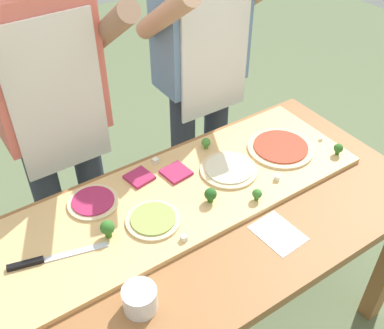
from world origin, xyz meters
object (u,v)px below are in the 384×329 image
(broccoli_floret_center_left, at_px, (257,194))
(cheese_crumble_c, at_px, (184,238))
(flour_cup, at_px, (140,300))
(pizza_whole_pesto_green, at_px, (153,220))
(pizza_slice_near_right, at_px, (139,177))
(pizza_whole_cheese_artichoke, at_px, (229,169))
(pizza_whole_tomato_red, at_px, (281,148))
(broccoli_floret_front_right, at_px, (338,148))
(cheese_crumble_a, at_px, (155,161))
(chefs_knife, at_px, (44,260))
(cheese_crumble_d, at_px, (321,139))
(prep_table, at_px, (192,243))
(pizza_slice_far_right, at_px, (176,172))
(recipe_note, at_px, (278,233))
(broccoli_floret_back_left, at_px, (206,143))
(pizza_whole_beet_magenta, at_px, (93,202))
(cook_left, at_px, (53,110))
(broccoli_floret_center_right, at_px, (211,195))
(cook_right, at_px, (202,62))
(cheese_crumble_b, at_px, (277,178))
(broccoli_floret_front_left, at_px, (107,228))

(broccoli_floret_center_left, distance_m, cheese_crumble_c, 0.32)
(flour_cup, bearing_deg, cheese_crumble_c, 28.75)
(pizza_whole_pesto_green, relative_size, pizza_slice_near_right, 2.09)
(pizza_whole_cheese_artichoke, height_order, pizza_whole_tomato_red, same)
(pizza_slice_near_right, distance_m, broccoli_floret_front_right, 0.79)
(pizza_whole_cheese_artichoke, xyz_separation_m, cheese_crumble_a, (-0.21, 0.20, 0.00))
(chefs_knife, bearing_deg, pizza_whole_tomato_red, 0.71)
(pizza_whole_tomato_red, distance_m, cheese_crumble_d, 0.19)
(chefs_knife, distance_m, cheese_crumble_c, 0.44)
(prep_table, xyz_separation_m, flour_cup, (-0.31, -0.19, 0.14))
(pizza_slice_far_right, relative_size, recipe_note, 0.57)
(broccoli_floret_front_right, height_order, broccoli_floret_back_left, broccoli_floret_front_right)
(broccoli_floret_back_left, distance_m, cheese_crumble_c, 0.49)
(pizza_whole_cheese_artichoke, distance_m, cheese_crumble_c, 0.38)
(cheese_crumble_a, bearing_deg, pizza_whole_pesto_green, -121.95)
(pizza_whole_beet_magenta, bearing_deg, cheese_crumble_c, -61.58)
(pizza_slice_far_right, bearing_deg, pizza_slice_near_right, 157.30)
(broccoli_floret_back_left, xyz_separation_m, flour_cup, (-0.57, -0.48, -0.01))
(pizza_whole_cheese_artichoke, xyz_separation_m, broccoli_floret_back_left, (0.01, 0.16, 0.02))
(cheese_crumble_c, relative_size, flour_cup, 0.19)
(broccoli_floret_center_left, bearing_deg, pizza_whole_tomato_red, 32.30)
(cheese_crumble_d, xyz_separation_m, cook_left, (-0.91, 0.55, 0.18))
(cheese_crumble_d, bearing_deg, broccoli_floret_center_right, -176.38)
(recipe_note, xyz_separation_m, cook_right, (0.26, 0.82, 0.20))
(broccoli_floret_back_left, height_order, cheese_crumble_a, broccoli_floret_back_left)
(pizza_whole_tomato_red, bearing_deg, recipe_note, -133.06)
(pizza_slice_near_right, height_order, flour_cup, flour_cup)
(prep_table, xyz_separation_m, broccoli_floret_center_right, (0.10, 0.03, 0.16))
(cheese_crumble_b, height_order, cook_left, cook_left)
(chefs_knife, height_order, pizza_whole_cheese_artichoke, same)
(broccoli_floret_back_left, height_order, cook_left, cook_left)
(prep_table, relative_size, broccoli_floret_front_right, 34.94)
(pizza_slice_far_right, bearing_deg, broccoli_floret_back_left, 19.75)
(pizza_whole_cheese_artichoke, bearing_deg, broccoli_floret_back_left, 86.64)
(broccoli_floret_back_left, relative_size, recipe_note, 0.29)
(pizza_slice_near_right, xyz_separation_m, broccoli_floret_back_left, (0.31, 0.01, 0.02))
(broccoli_floret_back_left, bearing_deg, prep_table, -132.07)
(cheese_crumble_a, bearing_deg, chefs_knife, -157.60)
(pizza_slice_far_right, distance_m, broccoli_floret_front_left, 0.38)
(pizza_whole_pesto_green, xyz_separation_m, pizza_slice_near_right, (0.07, 0.22, -0.00))
(prep_table, relative_size, cheese_crumble_b, 86.23)
(broccoli_floret_center_left, height_order, flour_cup, flour_cup)
(pizza_slice_far_right, height_order, flour_cup, flour_cup)
(pizza_whole_beet_magenta, xyz_separation_m, broccoli_floret_back_left, (0.51, 0.04, 0.02))
(broccoli_floret_front_right, bearing_deg, cook_right, 107.45)
(pizza_slice_far_right, xyz_separation_m, broccoli_floret_center_right, (0.02, -0.19, 0.03))
(broccoli_floret_front_left, relative_size, broccoli_floret_front_right, 1.35)
(pizza_whole_beet_magenta, distance_m, broccoli_floret_front_left, 0.17)
(flour_cup, bearing_deg, cheese_crumble_d, 14.70)
(broccoli_floret_back_left, relative_size, cheese_crumble_d, 3.89)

